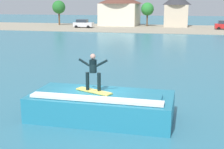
{
  "coord_description": "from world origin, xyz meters",
  "views": [
    {
      "loc": [
        3.94,
        -13.06,
        5.07
      ],
      "look_at": [
        0.3,
        1.75,
        1.59
      ],
      "focal_mm": 49.53,
      "sensor_mm": 36.0,
      "label": 1
    }
  ],
  "objects": [
    {
      "name": "ground_plane",
      "position": [
        0.0,
        0.0,
        0.0
      ],
      "size": [
        260.0,
        260.0,
        0.0
      ],
      "primitive_type": "plane",
      "color": "teal"
    },
    {
      "name": "surfboard",
      "position": [
        0.0,
        -0.4,
        1.29
      ],
      "size": [
        1.81,
        1.08,
        0.06
      ],
      "color": "#EAD159",
      "rests_on": "wave_crest"
    },
    {
      "name": "wave_crest",
      "position": [
        0.3,
        -0.29,
        0.59
      ],
      "size": [
        6.37,
        2.99,
        1.26
      ],
      "color": "teal",
      "rests_on": "ground_plane"
    },
    {
      "name": "tree_short_bushy",
      "position": [
        -26.72,
        57.91,
        4.33
      ],
      "size": [
        3.14,
        3.14,
        5.95
      ],
      "color": "brown",
      "rests_on": "ground_plane"
    },
    {
      "name": "shoreline_bank",
      "position": [
        0.0,
        53.36,
        0.04
      ],
      "size": [
        120.0,
        23.15,
        0.09
      ],
      "color": "gray",
      "rests_on": "ground_plane"
    },
    {
      "name": "surfer",
      "position": [
        -0.04,
        -0.36,
        2.24
      ],
      "size": [
        1.33,
        0.32,
        1.65
      ],
      "color": "black",
      "rests_on": "surfboard"
    },
    {
      "name": "tree_tall_bare",
      "position": [
        -5.4,
        59.01,
        3.95
      ],
      "size": [
        2.95,
        2.95,
        5.46
      ],
      "color": "brown",
      "rests_on": "ground_plane"
    },
    {
      "name": "house_small_cottage",
      "position": [
        1.18,
        58.89,
        4.13
      ],
      "size": [
        6.37,
        6.37,
        7.42
      ],
      "color": "beige",
      "rests_on": "ground_plane"
    },
    {
      "name": "house_with_chimney",
      "position": [
        -12.19,
        60.58,
        4.11
      ],
      "size": [
        10.83,
        10.83,
        7.73
      ],
      "color": "beige",
      "rests_on": "ground_plane"
    },
    {
      "name": "car_near_shore",
      "position": [
        -18.19,
        50.94,
        0.95
      ],
      "size": [
        4.19,
        2.12,
        1.86
      ],
      "color": "silver",
      "rests_on": "ground_plane"
    }
  ]
}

